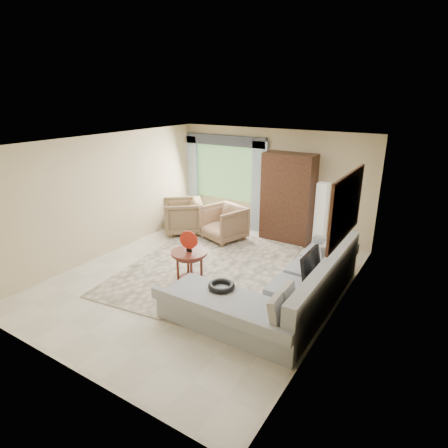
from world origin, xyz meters
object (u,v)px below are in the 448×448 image
Objects in this scene: tv_screen at (311,265)px; potted_plant at (189,210)px; armchair_right at (223,223)px; armoire at (288,198)px; armchair_left at (183,216)px; coffee_table at (190,267)px; floor_lamp at (321,215)px; sectional_sofa at (286,293)px.

tv_screen is 5.13m from potted_plant.
armoire is (1.30, 0.80, 0.63)m from armchair_right.
tv_screen is 0.78× the size of armchair_left.
coffee_table is 0.73× the size of armchair_right.
floor_lamp reaches higher than armchair_left.
armchair_right reaches higher than coffee_table.
armoire is at bearing 120.51° from tv_screen.
armchair_right is at bearing 56.77° from armchair_left.
armoire reaches higher than potted_plant.
armchair_right is at bearing 148.07° from tv_screen.
floor_lamp is at bearing 98.33° from sectional_sofa.
floor_lamp is at bearing 1.08° from potted_plant.
coffee_table is at bearing -114.36° from floor_lamp.
armoire is (2.42, 0.94, 0.62)m from armchair_left.
floor_lamp reaches higher than armchair_right.
coffee_table is at bearing -52.71° from potted_plant.
potted_plant is at bearing 150.28° from tv_screen.
floor_lamp is at bearing 66.98° from armchair_left.
armchair_left is at bearing -154.51° from armchair_right.
tv_screen is at bearing -59.49° from armoire.
potted_plant is at bearing -179.79° from armoire.
armchair_right is at bearing 106.75° from coffee_table.
potted_plant is 0.25× the size of armoire.
armoire is at bearing 0.21° from potted_plant.
armchair_left reaches higher than potted_plant.
armoire is (0.61, 3.06, 0.70)m from coffee_table.
floor_lamp is (2.10, 0.86, 0.33)m from armchair_right.
armchair_right is 1.83m from potted_plant.
armchair_left is at bearing -162.68° from floor_lamp.
potted_plant is at bearing 168.71° from armchair_left.
armchair_right is (1.13, 0.14, -0.01)m from armchair_left.
sectional_sofa is at bearing -34.67° from potted_plant.
tv_screen is at bearing 27.45° from armchair_left.
sectional_sofa is 2.31× the size of floor_lamp.
floor_lamp is at bearing 4.29° from armoire.
armchair_right is (-2.80, 1.74, -0.30)m from tv_screen.
tv_screen is 3.31m from armchair_right.
floor_lamp is at bearing 105.04° from tv_screen.
tv_screen is 0.81× the size of armchair_right.
armchair_left reaches higher than armchair_right.
floor_lamp is (-0.43, 2.96, 0.47)m from sectional_sofa.
coffee_table reaches higher than potted_plant.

